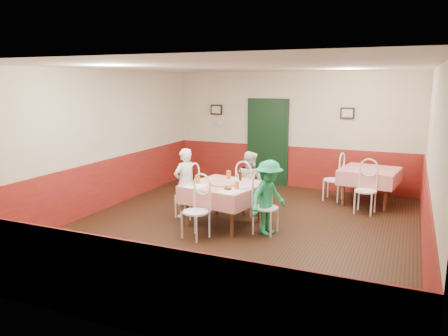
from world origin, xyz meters
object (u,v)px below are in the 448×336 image
at_px(wallet, 228,189).
at_px(diner_right, 268,198).
at_px(chair_far, 248,191).
at_px(glass_b, 237,186).
at_px(chair_left, 187,194).
at_px(chair_right, 266,208).
at_px(diner_left, 185,183).
at_px(pizza, 223,184).
at_px(glass_a, 198,179).
at_px(chair_second_b, 366,191).
at_px(beer_bottle, 240,175).
at_px(main_table, 224,205).
at_px(second_table, 369,186).
at_px(diner_far, 249,182).
at_px(chair_second_a, 333,180).
at_px(chair_near, 196,212).
at_px(glass_c, 229,175).

bearing_deg(wallet, diner_right, 27.35).
height_order(chair_far, glass_b, chair_far).
bearing_deg(chair_left, chair_right, 83.85).
bearing_deg(diner_left, chair_right, 102.36).
height_order(pizza, diner_right, diner_right).
bearing_deg(wallet, diner_left, 165.15).
xyz_separation_m(chair_far, glass_a, (-0.59, -1.01, 0.39)).
height_order(chair_second_b, diner_right, diner_right).
bearing_deg(chair_far, beer_bottle, 103.57).
bearing_deg(pizza, chair_right, -6.17).
relative_size(main_table, diner_left, 0.92).
xyz_separation_m(chair_far, beer_bottle, (0.02, -0.48, 0.41)).
bearing_deg(pizza, wallet, -52.75).
relative_size(main_table, second_table, 1.09).
bearing_deg(diner_right, diner_far, 55.25).
xyz_separation_m(second_table, glass_a, (-2.72, -2.67, 0.46)).
bearing_deg(main_table, glass_a, -159.07).
distance_m(pizza, diner_left, 0.92).
bearing_deg(diner_right, chair_second_b, -15.71).
bearing_deg(main_table, diner_right, -10.15).
distance_m(chair_left, chair_second_a, 3.33).
bearing_deg(glass_b, chair_second_a, 67.30).
bearing_deg(chair_near, chair_second_a, 78.59).
xyz_separation_m(chair_near, wallet, (0.38, 0.47, 0.32)).
bearing_deg(second_table, chair_near, -126.05).
bearing_deg(diner_right, beer_bottle, 74.48).
relative_size(second_table, diner_left, 0.85).
bearing_deg(pizza, chair_left, 165.96).
bearing_deg(glass_a, chair_far, 59.45).
relative_size(chair_second_b, glass_b, 6.93).
bearing_deg(chair_far, chair_near, 90.81).
distance_m(main_table, diner_right, 0.94).
xyz_separation_m(glass_b, glass_c, (-0.45, 0.71, 0.01)).
bearing_deg(chair_second_b, diner_far, -150.06).
distance_m(glass_a, beer_bottle, 0.81).
relative_size(chair_right, wallet, 8.18).
relative_size(chair_second_b, wallet, 8.18).
xyz_separation_m(chair_right, beer_bottle, (-0.67, 0.51, 0.41)).
height_order(chair_second_b, diner_far, diner_far).
distance_m(chair_far, diner_far, 0.17).
bearing_deg(chair_second_b, chair_far, -149.01).
height_order(second_table, chair_far, chair_far).
xyz_separation_m(pizza, glass_a, (-0.44, -0.11, 0.06)).
relative_size(diner_left, diner_right, 1.03).
height_order(main_table, wallet, wallet).
xyz_separation_m(chair_near, pizza, (0.15, 0.78, 0.33)).
relative_size(glass_b, diner_left, 0.10).
distance_m(chair_far, chair_near, 1.70).
bearing_deg(chair_right, glass_c, 62.19).
relative_size(glass_b, beer_bottle, 0.64).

